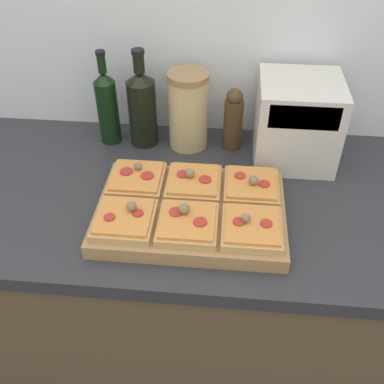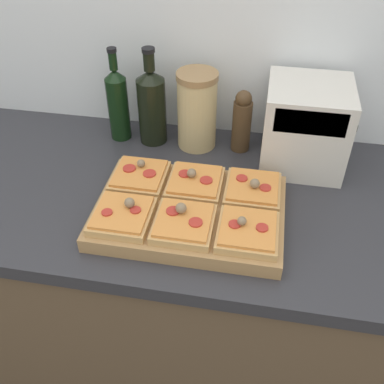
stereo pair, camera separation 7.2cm
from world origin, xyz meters
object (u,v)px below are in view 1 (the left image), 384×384
Objects in this scene: olive_oil_bottle at (107,106)px; toaster_oven at (297,121)px; grain_jar_tall at (188,110)px; cutting_board at (191,212)px; wine_bottle at (142,107)px; pepper_mill at (233,119)px.

toaster_oven is at bearing -3.91° from olive_oil_bottle.
cutting_board is at bearing -83.18° from grain_jar_tall.
pepper_mill is (0.27, 0.00, -0.03)m from wine_bottle.
toaster_oven is (0.27, 0.29, 0.10)m from cutting_board.
olive_oil_bottle is at bearing -180.00° from wine_bottle.
grain_jar_tall is at bearing 0.00° from olive_oil_bottle.
wine_bottle is 0.27m from pepper_mill.
olive_oil_bottle is 0.55m from toaster_oven.
grain_jar_tall is (-0.04, 0.33, 0.10)m from cutting_board.
cutting_board is at bearing -105.70° from pepper_mill.
olive_oil_bottle reaches higher than grain_jar_tall.
toaster_oven is at bearing -4.82° from wine_bottle.
wine_bottle is (-0.17, 0.33, 0.10)m from cutting_board.
cutting_board is 1.97× the size of grain_jar_tall.
pepper_mill is at bearing 168.01° from toaster_oven.
pepper_mill is 0.18m from toaster_oven.
olive_oil_bottle is at bearing -180.00° from pepper_mill.
olive_oil_bottle is 1.50× the size of pepper_mill.
olive_oil_bottle is 0.97× the size of wine_bottle.
cutting_board is 0.44m from olive_oil_bottle.
grain_jar_tall is at bearing 96.82° from cutting_board.
wine_bottle is at bearing 175.18° from toaster_oven.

